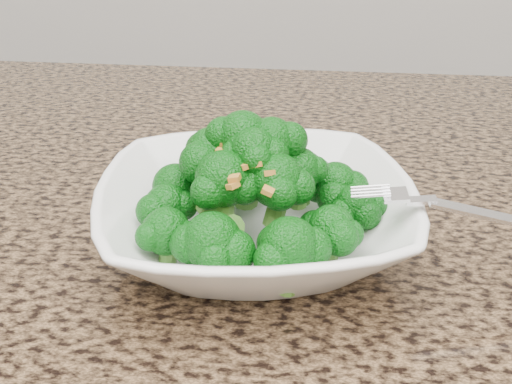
# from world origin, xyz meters

# --- Properties ---
(granite_counter) EXTENTS (1.64, 1.04, 0.03)m
(granite_counter) POSITION_xyz_m (0.00, 0.30, 0.89)
(granite_counter) COLOR brown
(granite_counter) RESTS_ON cabinet
(bowl) EXTENTS (0.27, 0.27, 0.06)m
(bowl) POSITION_xyz_m (0.15, 0.30, 0.93)
(bowl) COLOR white
(bowl) RESTS_ON granite_counter
(broccoli_pile) EXTENTS (0.21, 0.21, 0.07)m
(broccoli_pile) POSITION_xyz_m (0.15, 0.30, 0.99)
(broccoli_pile) COLOR #0A600E
(broccoli_pile) RESTS_ON bowl
(garlic_topping) EXTENTS (0.12, 0.12, 0.01)m
(garlic_topping) POSITION_xyz_m (0.15, 0.30, 1.03)
(garlic_topping) COLOR #C78830
(garlic_topping) RESTS_ON broccoli_pile
(fork) EXTENTS (0.17, 0.03, 0.01)m
(fork) POSITION_xyz_m (0.27, 0.27, 0.96)
(fork) COLOR silver
(fork) RESTS_ON bowl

